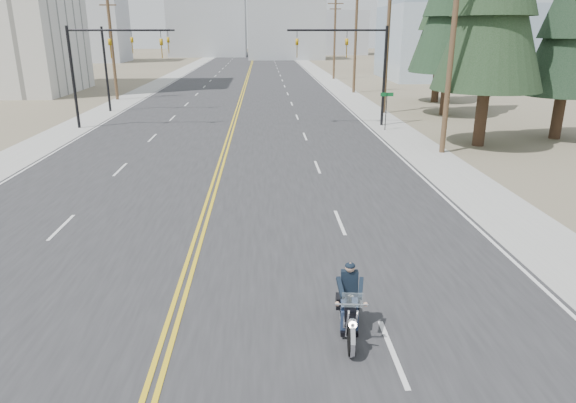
# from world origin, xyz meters

# --- Properties ---
(road) EXTENTS (20.00, 200.00, 0.01)m
(road) POSITION_xyz_m (0.00, 70.00, 0.01)
(road) COLOR #303033
(road) RESTS_ON ground
(sidewalk_left) EXTENTS (3.00, 200.00, 0.01)m
(sidewalk_left) POSITION_xyz_m (-11.50, 70.00, 0.01)
(sidewalk_left) COLOR #A5A5A0
(sidewalk_left) RESTS_ON ground
(sidewalk_right) EXTENTS (3.00, 200.00, 0.01)m
(sidewalk_right) POSITION_xyz_m (11.50, 70.00, 0.01)
(sidewalk_right) COLOR #A5A5A0
(sidewalk_right) RESTS_ON ground
(traffic_mast_left) EXTENTS (7.10, 0.26, 7.00)m
(traffic_mast_left) POSITION_xyz_m (-8.98, 32.00, 4.94)
(traffic_mast_left) COLOR black
(traffic_mast_left) RESTS_ON ground
(traffic_mast_right) EXTENTS (7.10, 0.26, 7.00)m
(traffic_mast_right) POSITION_xyz_m (8.98, 32.00, 4.94)
(traffic_mast_right) COLOR black
(traffic_mast_right) RESTS_ON ground
(traffic_mast_far) EXTENTS (6.10, 0.26, 7.00)m
(traffic_mast_far) POSITION_xyz_m (-9.31, 40.00, 4.87)
(traffic_mast_far) COLOR black
(traffic_mast_far) RESTS_ON ground
(street_sign) EXTENTS (0.90, 0.06, 2.62)m
(street_sign) POSITION_xyz_m (10.80, 30.00, 1.80)
(street_sign) COLOR black
(street_sign) RESTS_ON ground
(utility_pole_b) EXTENTS (2.20, 0.30, 11.50)m
(utility_pole_b) POSITION_xyz_m (12.50, 23.00, 5.98)
(utility_pole_b) COLOR brown
(utility_pole_b) RESTS_ON ground
(utility_pole_c) EXTENTS (2.20, 0.30, 11.00)m
(utility_pole_c) POSITION_xyz_m (12.50, 38.00, 5.73)
(utility_pole_c) COLOR brown
(utility_pole_c) RESTS_ON ground
(utility_pole_d) EXTENTS (2.20, 0.30, 11.50)m
(utility_pole_d) POSITION_xyz_m (12.50, 53.00, 5.98)
(utility_pole_d) COLOR brown
(utility_pole_d) RESTS_ON ground
(utility_pole_e) EXTENTS (2.20, 0.30, 11.00)m
(utility_pole_e) POSITION_xyz_m (12.50, 70.00, 5.73)
(utility_pole_e) COLOR brown
(utility_pole_e) RESTS_ON ground
(utility_pole_left) EXTENTS (2.20, 0.30, 10.50)m
(utility_pole_left) POSITION_xyz_m (-12.50, 48.00, 5.48)
(utility_pole_left) COLOR brown
(utility_pole_left) RESTS_ON ground
(glass_building) EXTENTS (24.00, 16.00, 20.00)m
(glass_building) POSITION_xyz_m (32.00, 70.00, 10.00)
(glass_building) COLOR #9EB5CC
(glass_building) RESTS_ON ground
(haze_bldg_a) EXTENTS (14.00, 12.00, 22.00)m
(haze_bldg_a) POSITION_xyz_m (-35.00, 115.00, 11.00)
(haze_bldg_a) COLOR #B7BCC6
(haze_bldg_a) RESTS_ON ground
(haze_bldg_b) EXTENTS (18.00, 14.00, 14.00)m
(haze_bldg_b) POSITION_xyz_m (8.00, 125.00, 7.00)
(haze_bldg_b) COLOR #ADB2B7
(haze_bldg_b) RESTS_ON ground
(haze_bldg_c) EXTENTS (16.00, 12.00, 18.00)m
(haze_bldg_c) POSITION_xyz_m (40.00, 110.00, 9.00)
(haze_bldg_c) COLOR #B7BCC6
(haze_bldg_c) RESTS_ON ground
(haze_bldg_d) EXTENTS (20.00, 15.00, 26.00)m
(haze_bldg_d) POSITION_xyz_m (-12.00, 140.00, 13.00)
(haze_bldg_d) COLOR #ADB2B7
(haze_bldg_d) RESTS_ON ground
(haze_bldg_e) EXTENTS (14.00, 14.00, 12.00)m
(haze_bldg_e) POSITION_xyz_m (25.00, 150.00, 6.00)
(haze_bldg_e) COLOR #B7BCC6
(haze_bldg_e) RESTS_ON ground
(haze_bldg_f) EXTENTS (12.00, 12.00, 16.00)m
(haze_bldg_f) POSITION_xyz_m (-50.00, 130.00, 8.00)
(haze_bldg_f) COLOR #ADB2B7
(haze_bldg_f) RESTS_ON ground
(motorcyclist) EXTENTS (1.12, 2.23, 1.69)m
(motorcyclist) POSITION_xyz_m (4.15, 4.79, 0.84)
(motorcyclist) COLOR black
(motorcyclist) RESTS_ON ground
(conifer_mid) EXTENTS (5.25, 5.25, 14.00)m
(conifer_mid) POSITION_xyz_m (21.20, 26.71, 8.03)
(conifer_mid) COLOR #382619
(conifer_mid) RESTS_ON ground
(conifer_far) EXTENTS (5.62, 5.62, 15.05)m
(conifer_far) POSITION_xyz_m (19.13, 44.79, 8.64)
(conifer_far) COLOR #382619
(conifer_far) RESTS_ON ground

